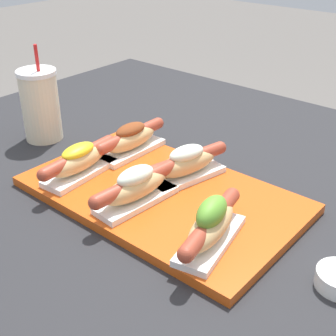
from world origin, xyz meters
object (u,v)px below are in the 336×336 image
Objects in this scene: hot_dog_4 at (186,163)px; hot_dog_1 at (136,187)px; hot_dog_3 at (131,139)px; drink_cup at (40,105)px; serving_tray at (161,194)px; hot_dog_2 at (211,225)px; hot_dog_0 at (79,160)px.

hot_dog_1 is at bearing -96.03° from hot_dog_4.
drink_cup is (-0.24, -0.06, 0.03)m from hot_dog_3.
hot_dog_4 reaches higher than serving_tray.
hot_dog_2 is 0.35m from hot_dog_3.
hot_dog_1 is at bearing -95.71° from serving_tray.
hot_dog_0 is at bearing 179.54° from hot_dog_1.
drink_cup is (-0.56, 0.10, 0.03)m from hot_dog_2.
hot_dog_4 is at bearing 83.67° from serving_tray.
hot_dog_4 is (0.01, 0.13, -0.00)m from hot_dog_1.
hot_dog_2 is at bearing -25.05° from hot_dog_3.
hot_dog_0 is 0.14m from hot_dog_3.
hot_dog_0 is 1.00× the size of hot_dog_1.
serving_tray is 0.40m from drink_cup.
hot_dog_3 is (-0.16, 0.08, 0.04)m from serving_tray.
hot_dog_3 reaches higher than hot_dog_0.
serving_tray is 2.55× the size of hot_dog_1.
hot_dog_0 is at bearing -93.39° from hot_dog_3.
serving_tray is at bearing -26.74° from hot_dog_3.
drink_cup is (-0.23, 0.08, 0.03)m from hot_dog_0.
hot_dog_4 is at bearing -3.99° from hot_dog_3.
serving_tray is 0.08m from hot_dog_4.
hot_dog_0 is 0.21m from hot_dog_4.
hot_dog_0 is 0.33m from hot_dog_2.
drink_cup reaches higher than hot_dog_4.
drink_cup reaches higher than hot_dog_3.
drink_cup reaches higher than hot_dog_0.
hot_dog_3 is 0.25m from drink_cup.
drink_cup reaches higher than hot_dog_2.
hot_dog_3 is at bearing 176.01° from hot_dog_4.
hot_dog_0 is at bearing 178.05° from hot_dog_2.
hot_dog_3 is (-0.15, 0.14, -0.00)m from hot_dog_1.
hot_dog_1 is 1.02× the size of hot_dog_2.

